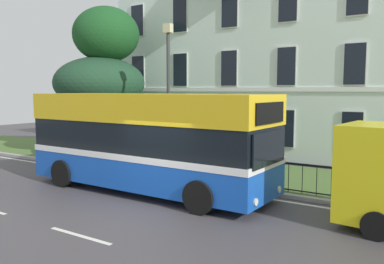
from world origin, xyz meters
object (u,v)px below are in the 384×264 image
georgian_townhouse (270,49)px  street_lamp_post (168,86)px  litter_bin (242,163)px  single_decker_bus (148,140)px  evergreen_tree (105,99)px

georgian_townhouse → street_lamp_post: georgian_townhouse is taller
litter_bin → georgian_townhouse: bearing=106.8°
single_decker_bus → georgian_townhouse: bearing=94.3°
street_lamp_post → litter_bin: street_lamp_post is taller
georgian_townhouse → single_decker_bus: georgian_townhouse is taller
georgian_townhouse → evergreen_tree: size_ratio=1.92×
evergreen_tree → litter_bin: 8.77m
evergreen_tree → litter_bin: (8.37, -1.37, -2.22)m
georgian_townhouse → evergreen_tree: (-5.52, -8.08, -2.91)m
evergreen_tree → litter_bin: bearing=-9.3°
evergreen_tree → litter_bin: size_ratio=6.46×
georgian_townhouse → street_lamp_post: size_ratio=2.48×
single_decker_bus → litter_bin: size_ratio=7.34×
georgian_townhouse → evergreen_tree: bearing=-124.4°
evergreen_tree → litter_bin: evergreen_tree is taller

